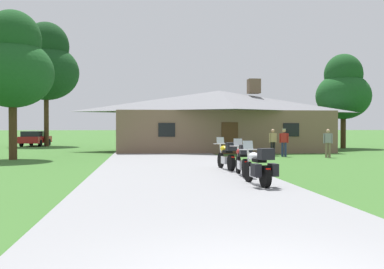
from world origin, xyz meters
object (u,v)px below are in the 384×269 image
motorcycle_yellow_farthest_in_row (227,156)px  bystander_tan_shirt_near_lodge (273,141)px  motorcycle_red_second_in_row (243,160)px  parked_red_suv_far_left (35,138)px  tree_left_far (46,65)px  tree_right_of_lodge (343,90)px  tree_left_near (12,64)px  bystander_red_shirt_beside_signpost (284,141)px  bystander_gray_shirt_by_tree (328,142)px  motorcycle_white_nearest_to_camera (259,167)px

motorcycle_yellow_farthest_in_row → bystander_tan_shirt_near_lodge: (4.62, 9.68, 0.31)m
motorcycle_red_second_in_row → motorcycle_yellow_farthest_in_row: (-0.12, 2.47, 0.00)m
motorcycle_yellow_farthest_in_row → parked_red_suv_far_left: size_ratio=0.44×
motorcycle_red_second_in_row → tree_left_far: bearing=115.0°
motorcycle_red_second_in_row → tree_right_of_lodge: bearing=60.3°
tree_right_of_lodge → bystander_tan_shirt_near_lodge: bearing=-132.2°
motorcycle_red_second_in_row → parked_red_suv_far_left: parked_red_suv_far_left is taller
tree_left_far → tree_left_near: bearing=-84.2°
tree_left_near → motorcycle_red_second_in_row: bearing=-44.3°
motorcycle_yellow_farthest_in_row → bystander_red_shirt_beside_signpost: 10.22m
motorcycle_yellow_farthest_in_row → parked_red_suv_far_left: bearing=109.6°
motorcycle_yellow_farthest_in_row → tree_right_of_lodge: (13.39, 19.35, 4.31)m
bystander_tan_shirt_near_lodge → parked_red_suv_far_left: size_ratio=0.35×
motorcycle_yellow_farthest_in_row → bystander_gray_shirt_by_tree: (7.40, 7.80, 0.31)m
tree_left_far → bystander_gray_shirt_by_tree: bearing=-43.2°
motorcycle_white_nearest_to_camera → motorcycle_yellow_farthest_in_row: 5.28m
tree_left_near → bystander_gray_shirt_by_tree: bearing=-0.3°
motorcycle_white_nearest_to_camera → bystander_tan_shirt_near_lodge: (4.59, 14.96, 0.32)m
bystander_gray_shirt_by_tree → tree_left_far: tree_left_far is taller
bystander_gray_shirt_by_tree → parked_red_suv_far_left: bearing=148.7°
motorcycle_yellow_farthest_in_row → tree_right_of_lodge: size_ratio=0.26×
motorcycle_white_nearest_to_camera → tree_right_of_lodge: (13.36, 24.63, 4.32)m
bystander_red_shirt_beside_signpost → tree_left_far: (-17.42, 17.45, 6.63)m
tree_right_of_lodge → parked_red_suv_far_left: bearing=164.8°
bystander_red_shirt_beside_signpost → parked_red_suv_far_left: bystander_red_shirt_beside_signpost is taller
bystander_gray_shirt_by_tree → tree_right_of_lodge: tree_right_of_lodge is taller
bystander_tan_shirt_near_lodge → bystander_red_shirt_beside_signpost: bystander_red_shirt_beside_signpost is taller
motorcycle_white_nearest_to_camera → bystander_gray_shirt_by_tree: size_ratio=1.25×
tree_left_far → tree_left_near: 18.66m
motorcycle_yellow_farthest_in_row → bystander_gray_shirt_by_tree: 10.76m
motorcycle_yellow_farthest_in_row → tree_left_near: 13.92m
motorcycle_yellow_farthest_in_row → tree_left_far: 29.89m
motorcycle_yellow_farthest_in_row → tree_left_near: bearing=135.9°
bystander_gray_shirt_by_tree → tree_left_near: size_ratio=0.20×
motorcycle_yellow_farthest_in_row → tree_left_near: size_ratio=0.25×
bystander_tan_shirt_near_lodge → bystander_red_shirt_beside_signpost: 0.93m
bystander_gray_shirt_by_tree → motorcycle_white_nearest_to_camera: bearing=-108.6°
bystander_gray_shirt_by_tree → tree_left_near: (-17.88, 0.09, 4.32)m
parked_red_suv_far_left → tree_left_near: bearing=-76.7°
tree_right_of_lodge → motorcycle_red_second_in_row: bearing=-121.3°
tree_right_of_lodge → tree_left_near: bearing=-154.4°
tree_left_far → tree_right_of_lodge: bearing=-15.1°
motorcycle_red_second_in_row → motorcycle_yellow_farthest_in_row: same height
bystander_tan_shirt_near_lodge → tree_left_near: tree_left_near is taller
tree_left_near → tree_left_far: bearing=95.8°
motorcycle_white_nearest_to_camera → bystander_gray_shirt_by_tree: 15.02m
bystander_tan_shirt_near_lodge → tree_right_of_lodge: bearing=30.8°
motorcycle_red_second_in_row → bystander_tan_shirt_near_lodge: bystander_tan_shirt_near_lodge is taller
motorcycle_white_nearest_to_camera → motorcycle_yellow_farthest_in_row: size_ratio=1.00×
motorcycle_yellow_farthest_in_row → bystander_tan_shirt_near_lodge: bystander_tan_shirt_near_lodge is taller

